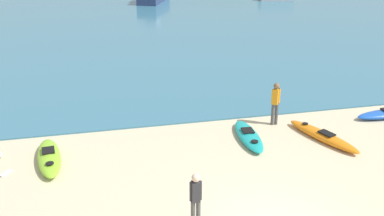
{
  "coord_description": "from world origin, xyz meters",
  "views": [
    {
      "loc": [
        -4.07,
        -8.51,
        7.22
      ],
      "look_at": [
        -0.43,
        7.53,
        0.5
      ],
      "focal_mm": 42.0,
      "sensor_mm": 36.0,
      "label": 1
    }
  ],
  "objects_px": {
    "kayak_on_sand_2": "(323,136)",
    "kayak_on_sand_0": "(49,157)",
    "kayak_on_sand_4": "(249,136)",
    "person_near_foreground": "(196,197)",
    "person_near_waterline": "(276,101)"
  },
  "relations": [
    {
      "from": "kayak_on_sand_4",
      "to": "kayak_on_sand_2",
      "type": "bearing_deg",
      "value": -13.52
    },
    {
      "from": "kayak_on_sand_2",
      "to": "person_near_waterline",
      "type": "relative_size",
      "value": 1.89
    },
    {
      "from": "kayak_on_sand_2",
      "to": "person_near_foreground",
      "type": "height_order",
      "value": "person_near_foreground"
    },
    {
      "from": "kayak_on_sand_2",
      "to": "kayak_on_sand_4",
      "type": "height_order",
      "value": "kayak_on_sand_2"
    },
    {
      "from": "kayak_on_sand_2",
      "to": "person_near_foreground",
      "type": "distance_m",
      "value": 6.93
    },
    {
      "from": "kayak_on_sand_4",
      "to": "person_near_foreground",
      "type": "distance_m",
      "value": 5.53
    },
    {
      "from": "person_near_foreground",
      "to": "person_near_waterline",
      "type": "distance_m",
      "value": 7.15
    },
    {
      "from": "kayak_on_sand_2",
      "to": "person_near_foreground",
      "type": "relative_size",
      "value": 2.05
    },
    {
      "from": "person_near_waterline",
      "to": "kayak_on_sand_2",
      "type": "bearing_deg",
      "value": -54.16
    },
    {
      "from": "kayak_on_sand_2",
      "to": "person_near_waterline",
      "type": "height_order",
      "value": "person_near_waterline"
    },
    {
      "from": "person_near_foreground",
      "to": "person_near_waterline",
      "type": "xyz_separation_m",
      "value": [
        4.46,
        5.59,
        0.08
      ]
    },
    {
      "from": "kayak_on_sand_2",
      "to": "kayak_on_sand_0",
      "type": "bearing_deg",
      "value": 177.18
    },
    {
      "from": "kayak_on_sand_0",
      "to": "person_near_waterline",
      "type": "relative_size",
      "value": 1.65
    },
    {
      "from": "kayak_on_sand_4",
      "to": "person_near_waterline",
      "type": "height_order",
      "value": "person_near_waterline"
    },
    {
      "from": "kayak_on_sand_0",
      "to": "person_near_foreground",
      "type": "distance_m",
      "value": 5.92
    }
  ]
}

